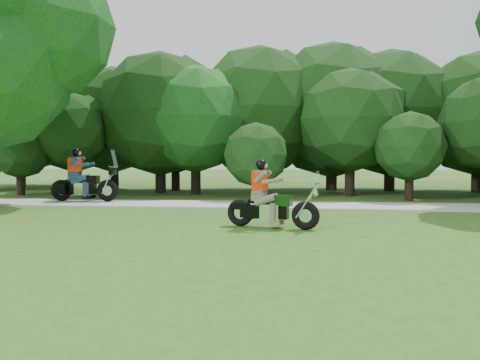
{
  "coord_description": "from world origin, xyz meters",
  "views": [
    {
      "loc": [
        -0.12,
        -8.06,
        1.74
      ],
      "look_at": [
        -1.46,
        4.01,
        1.1
      ],
      "focal_mm": 35.0,
      "sensor_mm": 36.0,
      "label": 1
    }
  ],
  "objects": [
    {
      "name": "ground",
      "position": [
        0.0,
        0.0,
        0.0
      ],
      "size": [
        100.0,
        100.0,
        0.0
      ],
      "primitive_type": "plane",
      "color": "#355919",
      "rests_on": "ground"
    },
    {
      "name": "walkway",
      "position": [
        0.0,
        8.0,
        0.03
      ],
      "size": [
        60.0,
        2.2,
        0.06
      ],
      "primitive_type": "cube",
      "color": "#A9A9A4",
      "rests_on": "ground"
    },
    {
      "name": "tree_line",
      "position": [
        1.21,
        14.83,
        3.6
      ],
      "size": [
        39.45,
        11.5,
        7.32
      ],
      "color": "black",
      "rests_on": "ground"
    },
    {
      "name": "chopper_motorcycle",
      "position": [
        -0.69,
        3.12,
        0.61
      ],
      "size": [
        2.28,
        0.97,
        1.65
      ],
      "rotation": [
        0.0,
        0.0,
        -0.26
      ],
      "color": "black",
      "rests_on": "ground"
    },
    {
      "name": "touring_motorcycle",
      "position": [
        -7.86,
        8.33,
        0.77
      ],
      "size": [
        2.56,
        0.73,
        1.96
      ],
      "rotation": [
        0.0,
        0.0,
        0.01
      ],
      "color": "black",
      "rests_on": "walkway"
    }
  ]
}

